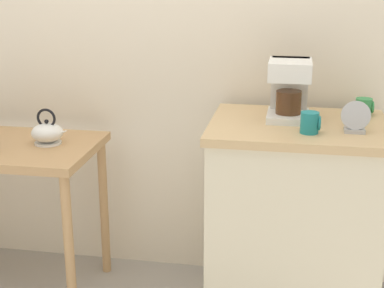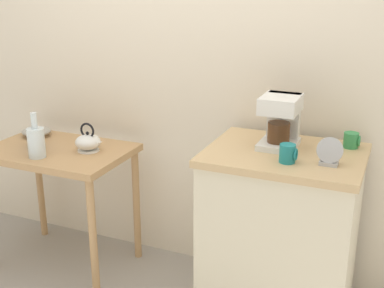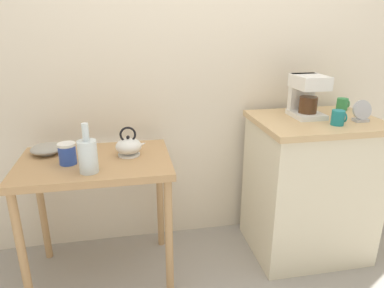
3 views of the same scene
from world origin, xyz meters
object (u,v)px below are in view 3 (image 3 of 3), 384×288
bowl_stoneware (47,149)px  mug_dark_teal (338,118)px  teakettle (129,146)px  mug_tall_green (342,104)px  canister_enamel (67,154)px  coffee_maker (307,94)px  glass_carafe_vase (88,155)px  table_clock (362,112)px

bowl_stoneware → mug_dark_teal: bearing=-8.9°
teakettle → mug_tall_green: size_ratio=2.26×
canister_enamel → coffee_maker: 1.46m
bowl_stoneware → mug_tall_green: bearing=2.1°
glass_carafe_vase → table_clock: 1.59m
teakettle → mug_tall_green: bearing=7.1°
bowl_stoneware → glass_carafe_vase: size_ratio=0.70×
table_clock → teakettle: bearing=175.4°
canister_enamel → mug_dark_teal: mug_dark_teal is taller
teakettle → canister_enamel: (-0.33, -0.07, 0.00)m
canister_enamel → mug_tall_green: bearing=7.9°
canister_enamel → table_clock: bearing=-1.5°
teakettle → mug_tall_green: mug_tall_green is taller
canister_enamel → glass_carafe_vase: bearing=-47.9°
bowl_stoneware → teakettle: (0.47, -0.11, 0.02)m
glass_carafe_vase → canister_enamel: glass_carafe_vase is taller
teakettle → canister_enamel: bearing=-168.4°
bowl_stoneware → teakettle: 0.48m
mug_dark_teal → bowl_stoneware: bearing=171.1°
canister_enamel → mug_tall_green: mug_tall_green is taller
canister_enamel → coffee_maker: coffee_maker is taller
coffee_maker → table_clock: size_ratio=2.02×
bowl_stoneware → mug_tall_green: size_ratio=2.27×
glass_carafe_vase → coffee_maker: coffee_maker is taller
bowl_stoneware → mug_dark_teal: size_ratio=2.10×
glass_carafe_vase → bowl_stoneware: bearing=130.2°
mug_dark_teal → table_clock: (0.18, 0.04, 0.01)m
bowl_stoneware → table_clock: size_ratio=1.41×
canister_enamel → mug_tall_green: (1.77, 0.25, 0.14)m
canister_enamel → coffee_maker: bearing=5.4°
mug_tall_green → table_clock: size_ratio=0.62×
glass_carafe_vase → mug_dark_teal: glass_carafe_vase is taller
mug_dark_teal → coffee_maker: bearing=112.7°
mug_dark_teal → glass_carafe_vase: bearing=-178.0°
bowl_stoneware → coffee_maker: bearing=-1.5°
glass_carafe_vase → coffee_maker: (1.31, 0.27, 0.21)m
canister_enamel → table_clock: (1.70, -0.04, 0.16)m
teakettle → coffee_maker: size_ratio=0.69×
bowl_stoneware → mug_tall_green: 1.91m
canister_enamel → mug_dark_teal: size_ratio=1.35×
canister_enamel → bowl_stoneware: bearing=128.6°
glass_carafe_vase → teakettle: bearing=44.2°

